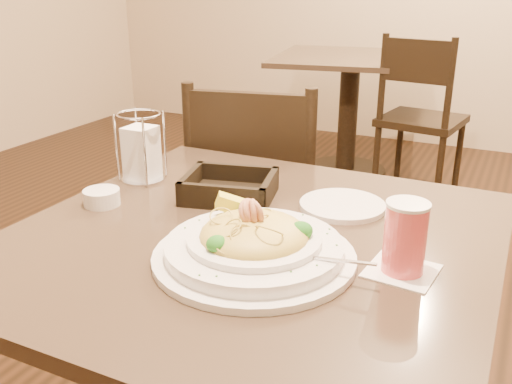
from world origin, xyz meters
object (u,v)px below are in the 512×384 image
at_px(main_table, 252,338).
at_px(butter_ramekin, 102,197).
at_px(background_table, 349,94).
at_px(dining_chair_far, 420,114).
at_px(drink_glass, 405,238).
at_px(pasta_bowl, 254,244).
at_px(bread_basket, 229,189).
at_px(side_plate, 342,205).
at_px(dining_chair_near, 259,210).
at_px(napkin_caddy, 141,152).

distance_m(main_table, butter_ramekin, 0.44).
distance_m(main_table, background_table, 2.62).
bearing_deg(dining_chair_far, main_table, 100.60).
relative_size(main_table, drink_glass, 7.18).
relative_size(background_table, pasta_bowl, 2.64).
bearing_deg(butter_ramekin, dining_chair_far, 83.38).
distance_m(pasta_bowl, bread_basket, 0.30).
height_order(pasta_bowl, butter_ramekin, pasta_bowl).
xyz_separation_m(bread_basket, side_plate, (0.25, 0.05, -0.01)).
height_order(dining_chair_far, side_plate, dining_chair_far).
bearing_deg(side_plate, main_table, -119.92).
bearing_deg(background_table, side_plate, -73.51).
height_order(background_table, side_plate, side_plate).
xyz_separation_m(background_table, dining_chair_far, (0.49, -0.27, -0.02)).
bearing_deg(drink_glass, main_table, 175.66).
bearing_deg(drink_glass, butter_ramekin, 178.62).
bearing_deg(drink_glass, dining_chair_far, 99.46).
bearing_deg(background_table, drink_glass, -71.30).
height_order(dining_chair_near, side_plate, dining_chair_near).
xyz_separation_m(dining_chair_near, side_plate, (0.42, -0.46, 0.26)).
height_order(dining_chair_far, bread_basket, dining_chair_far).
height_order(dining_chair_far, napkin_caddy, dining_chair_far).
height_order(dining_chair_near, napkin_caddy, dining_chair_near).
bearing_deg(pasta_bowl, napkin_caddy, 148.89).
xyz_separation_m(dining_chair_near, dining_chair_far, (0.21, 1.62, 0.00)).
distance_m(dining_chair_far, bread_basket, 2.15).
relative_size(background_table, dining_chair_far, 1.12).
xyz_separation_m(pasta_bowl, side_plate, (0.07, 0.30, -0.03)).
bearing_deg(background_table, napkin_caddy, -85.06).
bearing_deg(dining_chair_near, napkin_caddy, 69.75).
relative_size(side_plate, butter_ramekin, 2.34).
height_order(main_table, napkin_caddy, napkin_caddy).
bearing_deg(bread_basket, dining_chair_near, 108.56).
distance_m(dining_chair_far, napkin_caddy, 2.16).
relative_size(main_table, background_table, 0.86).
bearing_deg(dining_chair_far, background_table, -21.02).
bearing_deg(dining_chair_far, drink_glass, 107.76).
bearing_deg(background_table, main_table, -77.21).
xyz_separation_m(background_table, bread_basket, (0.45, -2.41, 0.26)).
relative_size(dining_chair_near, napkin_caddy, 5.56).
distance_m(background_table, napkin_caddy, 2.42).
height_order(main_table, side_plate, side_plate).
relative_size(pasta_bowl, butter_ramekin, 5.05).
distance_m(napkin_caddy, butter_ramekin, 0.18).
bearing_deg(dining_chair_near, background_table, -93.42).
bearing_deg(pasta_bowl, dining_chair_near, 115.00).
height_order(dining_chair_far, drink_glass, dining_chair_far).
relative_size(pasta_bowl, bread_basket, 1.74).
distance_m(napkin_caddy, side_plate, 0.50).
relative_size(dining_chair_far, napkin_caddy, 5.56).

